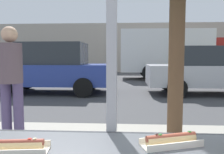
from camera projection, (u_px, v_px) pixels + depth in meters
ground_plane at (124, 90)px, 9.13m from camera, size 60.00×60.00×0.00m
building_facade_far at (125, 48)px, 19.83m from camera, size 28.00×1.20×4.12m
hotdog_tray_near at (171, 140)px, 0.95m from camera, size 0.27×0.16×0.05m
hotdog_tray_far at (12, 147)px, 0.89m from camera, size 0.29×0.13×0.05m
parked_car_blue at (52, 68)px, 8.41m from camera, size 4.34×2.04×1.82m
parked_car_silver at (211, 70)px, 8.08m from camera, size 4.53×1.92×1.68m
box_truck at (177, 52)px, 13.51m from camera, size 6.85×2.44×2.85m
pedestrian at (11, 76)px, 3.24m from camera, size 0.32×0.32×1.63m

